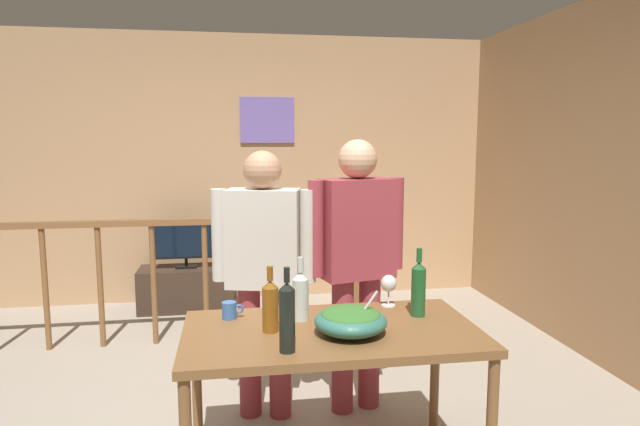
% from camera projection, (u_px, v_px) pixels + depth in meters
% --- Properties ---
extents(ground_plane, '(6.83, 6.83, 0.00)m').
position_uv_depth(ground_plane, '(251.00, 422.00, 3.22)').
color(ground_plane, '#9E9384').
extents(back_wall, '(5.16, 0.10, 2.66)m').
position_uv_depth(back_wall, '(239.00, 169.00, 5.61)').
color(back_wall, tan).
rests_on(back_wall, ground_plane).
extents(side_wall_right, '(0.10, 3.94, 2.66)m').
position_uv_depth(side_wall_right, '(584.00, 179.00, 4.22)').
color(side_wall_right, tan).
rests_on(side_wall_right, ground_plane).
extents(framed_picture, '(0.54, 0.03, 0.45)m').
position_uv_depth(framed_picture, '(267.00, 120.00, 5.53)').
color(framed_picture, '#705DB0').
extents(stair_railing, '(3.33, 0.10, 1.06)m').
position_uv_depth(stair_railing, '(210.00, 263.00, 4.44)').
color(stair_railing, brown).
rests_on(stair_railing, ground_plane).
extents(tv_console, '(0.90, 0.40, 0.41)m').
position_uv_depth(tv_console, '(187.00, 288.00, 5.34)').
color(tv_console, '#38281E').
rests_on(tv_console, ground_plane).
extents(flat_screen_tv, '(0.62, 0.12, 0.47)m').
position_uv_depth(flat_screen_tv, '(185.00, 240.00, 5.24)').
color(flat_screen_tv, black).
rests_on(flat_screen_tv, tv_console).
extents(serving_table, '(1.38, 0.76, 0.76)m').
position_uv_depth(serving_table, '(331.00, 344.00, 2.60)').
color(serving_table, brown).
rests_on(serving_table, ground_plane).
extents(salad_bowl, '(0.33, 0.33, 0.20)m').
position_uv_depth(salad_bowl, '(351.00, 320.00, 2.51)').
color(salad_bowl, '#337060').
rests_on(salad_bowl, serving_table).
extents(wine_glass, '(0.08, 0.08, 0.17)m').
position_uv_depth(wine_glass, '(389.00, 285.00, 2.92)').
color(wine_glass, silver).
rests_on(wine_glass, serving_table).
extents(wine_bottle_green, '(0.07, 0.07, 0.35)m').
position_uv_depth(wine_bottle_green, '(418.00, 288.00, 2.76)').
color(wine_bottle_green, '#1E5628').
rests_on(wine_bottle_green, serving_table).
extents(wine_bottle_dark, '(0.07, 0.07, 0.36)m').
position_uv_depth(wine_bottle_dark, '(287.00, 316.00, 2.29)').
color(wine_bottle_dark, black).
rests_on(wine_bottle_dark, serving_table).
extents(wine_bottle_amber, '(0.07, 0.07, 0.31)m').
position_uv_depth(wine_bottle_amber, '(270.00, 305.00, 2.53)').
color(wine_bottle_amber, brown).
rests_on(wine_bottle_amber, serving_table).
extents(wine_bottle_clear, '(0.08, 0.08, 0.31)m').
position_uv_depth(wine_bottle_clear, '(301.00, 295.00, 2.70)').
color(wine_bottle_clear, silver).
rests_on(wine_bottle_clear, serving_table).
extents(mug_blue, '(0.11, 0.07, 0.08)m').
position_uv_depth(mug_blue, '(230.00, 310.00, 2.73)').
color(mug_blue, '#3866B2').
rests_on(mug_blue, serving_table).
extents(person_standing_left, '(0.59, 0.31, 1.57)m').
position_uv_depth(person_standing_left, '(264.00, 263.00, 3.18)').
color(person_standing_left, '#9E3842').
rests_on(person_standing_left, ground_plane).
extents(person_standing_right, '(0.60, 0.31, 1.64)m').
position_uv_depth(person_standing_right, '(357.00, 252.00, 3.26)').
color(person_standing_right, '#9E3842').
rests_on(person_standing_right, ground_plane).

